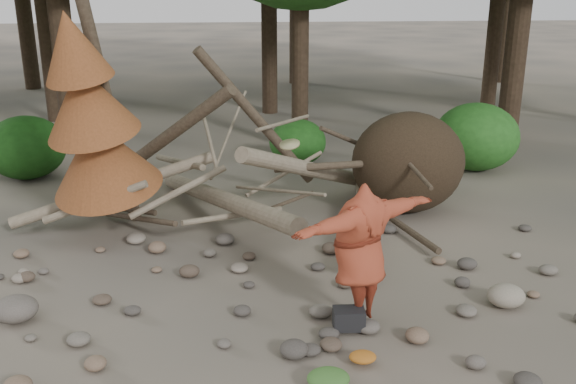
{
  "coord_description": "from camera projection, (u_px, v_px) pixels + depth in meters",
  "views": [
    {
      "loc": [
        -0.77,
        -7.44,
        4.42
      ],
      "look_at": [
        0.01,
        1.5,
        1.4
      ],
      "focal_mm": 40.0,
      "sensor_mm": 36.0,
      "label": 1
    }
  ],
  "objects": [
    {
      "name": "ground",
      "position": [
        297.0,
        328.0,
        8.5
      ],
      "size": [
        120.0,
        120.0,
        0.0
      ],
      "primitive_type": "plane",
      "color": "#514C44",
      "rests_on": "ground"
    },
    {
      "name": "deadfall_pile",
      "position": [
        379.0,
        166.0,
        12.36
      ],
      "size": [
        8.55,
        5.24,
        3.3
      ],
      "color": "#332619",
      "rests_on": "ground"
    },
    {
      "name": "dead_conifer",
      "position": [
        93.0,
        122.0,
        10.75
      ],
      "size": [
        2.06,
        2.16,
        4.35
      ],
      "color": "#4C3F30",
      "rests_on": "ground"
    },
    {
      "name": "bush_left",
      "position": [
        26.0,
        147.0,
        14.61
      ],
      "size": [
        1.8,
        1.8,
        1.44
      ],
      "primitive_type": "ellipsoid",
      "color": "#184713",
      "rests_on": "ground"
    },
    {
      "name": "bush_mid",
      "position": [
        298.0,
        142.0,
        15.75
      ],
      "size": [
        1.4,
        1.4,
        1.12
      ],
      "primitive_type": "ellipsoid",
      "color": "#215A1A",
      "rests_on": "ground"
    },
    {
      "name": "bush_right",
      "position": [
        476.0,
        137.0,
        15.26
      ],
      "size": [
        2.0,
        2.0,
        1.6
      ],
      "primitive_type": "ellipsoid",
      "color": "#296B21",
      "rests_on": "ground"
    },
    {
      "name": "frisbee_thrower",
      "position": [
        360.0,
        252.0,
        8.32
      ],
      "size": [
        2.32,
        1.74,
        2.4
      ],
      "color": "#9E3A23",
      "rests_on": "ground"
    },
    {
      "name": "backpack",
      "position": [
        349.0,
        323.0,
        8.36
      ],
      "size": [
        0.41,
        0.28,
        0.27
      ],
      "primitive_type": "cube",
      "rotation": [
        0.0,
        0.0,
        -0.03
      ],
      "color": "black",
      "rests_on": "ground"
    },
    {
      "name": "cloth_green",
      "position": [
        328.0,
        382.0,
        7.21
      ],
      "size": [
        0.49,
        0.41,
        0.18
      ],
      "primitive_type": "ellipsoid",
      "color": "#3B6C2B",
      "rests_on": "ground"
    },
    {
      "name": "cloth_orange",
      "position": [
        363.0,
        361.0,
        7.67
      ],
      "size": [
        0.33,
        0.27,
        0.12
      ],
      "primitive_type": "ellipsoid",
      "color": "#A85F1C",
      "rests_on": "ground"
    },
    {
      "name": "boulder_mid_right",
      "position": [
        506.0,
        296.0,
        9.02
      ],
      "size": [
        0.53,
        0.48,
        0.32
      ],
      "primitive_type": "ellipsoid",
      "color": "gray",
      "rests_on": "ground"
    },
    {
      "name": "boulder_mid_left",
      "position": [
        16.0,
        309.0,
        8.62
      ],
      "size": [
        0.59,
        0.53,
        0.36
      ],
      "primitive_type": "ellipsoid",
      "color": "#635B53",
      "rests_on": "ground"
    }
  ]
}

